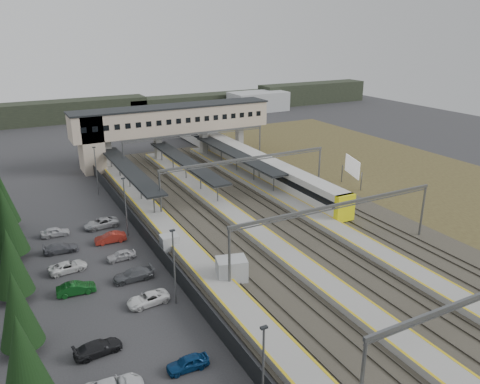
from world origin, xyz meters
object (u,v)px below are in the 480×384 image
relay_cabin_far (170,243)px  billboard (352,167)px  train (239,156)px  footbridge (160,123)px  relay_cabin_near (232,270)px

relay_cabin_far → billboard: billboard is taller
train → billboard: (11.42, -19.69, 1.20)m
relay_cabin_far → train: 37.27m
relay_cabin_far → footbridge: bearing=72.4°
train → relay_cabin_near: bearing=-118.8°
relay_cabin_far → footbridge: size_ratio=0.05×
relay_cabin_far → billboard: size_ratio=0.38×
billboard → train: bearing=120.1°
footbridge → billboard: 38.55m
relay_cabin_near → train: train is taller
relay_cabin_near → billboard: 37.54m
relay_cabin_near → relay_cabin_far: 10.82m
relay_cabin_near → relay_cabin_far: relay_cabin_near is taller
train → billboard: billboard is taller
relay_cabin_far → train: bearing=48.9°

